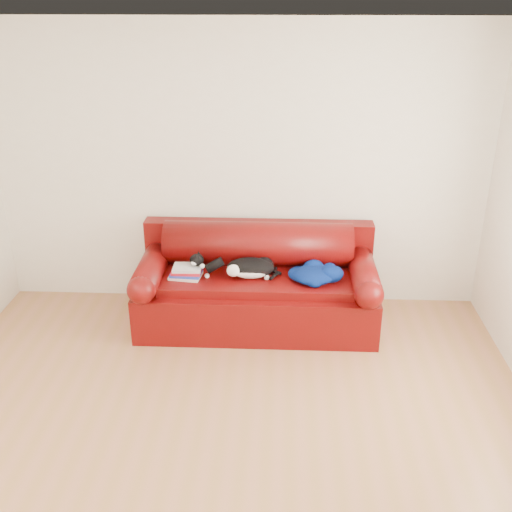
{
  "coord_description": "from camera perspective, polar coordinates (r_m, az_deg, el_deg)",
  "views": [
    {
      "loc": [
        0.39,
        -3.25,
        2.82
      ],
      "look_at": [
        0.18,
        1.35,
        0.74
      ],
      "focal_mm": 42.0,
      "sensor_mm": 36.0,
      "label": 1
    }
  ],
  "objects": [
    {
      "name": "ground",
      "position": [
        4.32,
        -3.29,
        -16.44
      ],
      "size": [
        4.5,
        4.5,
        0.0
      ],
      "primitive_type": "plane",
      "color": "#9B6D3E",
      "rests_on": "ground"
    },
    {
      "name": "room_shell",
      "position": [
        3.47,
        -1.89,
        4.96
      ],
      "size": [
        4.52,
        4.02,
        2.61
      ],
      "color": "beige",
      "rests_on": "ground"
    },
    {
      "name": "sofa_base",
      "position": [
        5.4,
        0.07,
        -4.18
      ],
      "size": [
        2.1,
        0.9,
        0.5
      ],
      "color": "#3E0702",
      "rests_on": "ground"
    },
    {
      "name": "sofa_back",
      "position": [
        5.49,
        0.19,
        -0.17
      ],
      "size": [
        2.1,
        1.01,
        0.88
      ],
      "color": "#3E0702",
      "rests_on": "ground"
    },
    {
      "name": "book_stack",
      "position": [
        5.24,
        -6.63,
        -1.5
      ],
      "size": [
        0.29,
        0.24,
        0.1
      ],
      "rotation": [
        0.0,
        0.0,
        -0.05
      ],
      "color": "beige",
      "rests_on": "sofa_base"
    },
    {
      "name": "cat",
      "position": [
        5.19,
        -0.57,
        -1.19
      ],
      "size": [
        0.6,
        0.35,
        0.21
      ],
      "rotation": [
        0.0,
        0.0,
        0.34
      ],
      "color": "black",
      "rests_on": "sofa_base"
    },
    {
      "name": "blanket",
      "position": [
        5.17,
        5.66,
        -1.66
      ],
      "size": [
        0.54,
        0.44,
        0.14
      ],
      "rotation": [
        0.0,
        0.0,
        0.35
      ],
      "color": "#02093F",
      "rests_on": "sofa_base"
    }
  ]
}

